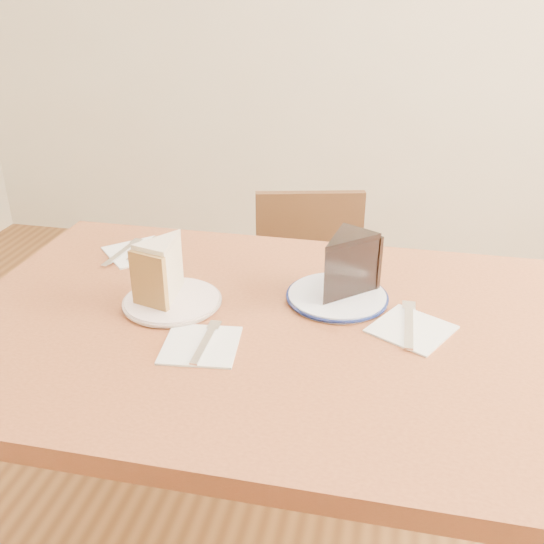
% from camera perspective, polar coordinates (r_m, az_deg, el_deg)
% --- Properties ---
extents(table, '(1.20, 0.80, 0.75)m').
position_cam_1_polar(table, '(1.21, -0.48, -8.64)').
color(table, '#5E2E19').
rests_on(table, ground).
extents(chair_far, '(0.46, 0.46, 0.77)m').
position_cam_1_polar(chair_far, '(1.82, 3.69, -3.95)').
color(chair_far, black).
rests_on(chair_far, ground).
extents(plate_cream, '(0.19, 0.19, 0.01)m').
position_cam_1_polar(plate_cream, '(1.22, -9.36, -2.73)').
color(plate_cream, white).
rests_on(plate_cream, table).
extents(plate_navy, '(0.20, 0.20, 0.01)m').
position_cam_1_polar(plate_navy, '(1.23, 6.14, -2.31)').
color(plate_navy, white).
rests_on(plate_navy, table).
extents(carrot_cake, '(0.10, 0.12, 0.11)m').
position_cam_1_polar(carrot_cake, '(1.21, -9.87, 0.24)').
color(carrot_cake, beige).
rests_on(carrot_cake, plate_cream).
extents(chocolate_cake, '(0.14, 0.15, 0.11)m').
position_cam_1_polar(chocolate_cake, '(1.20, 6.65, 0.30)').
color(chocolate_cake, black).
rests_on(chocolate_cake, plate_navy).
extents(napkin_cream, '(0.14, 0.14, 0.00)m').
position_cam_1_polar(napkin_cream, '(1.09, -6.72, -6.85)').
color(napkin_cream, white).
rests_on(napkin_cream, table).
extents(napkin_navy, '(0.18, 0.18, 0.00)m').
position_cam_1_polar(napkin_navy, '(1.15, 13.00, -5.25)').
color(napkin_navy, white).
rests_on(napkin_navy, table).
extents(napkin_spare, '(0.19, 0.19, 0.00)m').
position_cam_1_polar(napkin_spare, '(1.46, -12.47, 1.87)').
color(napkin_spare, white).
rests_on(napkin_spare, table).
extents(fork_cream, '(0.02, 0.14, 0.00)m').
position_cam_1_polar(fork_cream, '(1.09, -6.30, -6.56)').
color(fork_cream, silver).
rests_on(fork_cream, napkin_cream).
extents(knife_navy, '(0.02, 0.17, 0.00)m').
position_cam_1_polar(knife_navy, '(1.16, 12.75, -4.81)').
color(knife_navy, silver).
rests_on(knife_navy, napkin_navy).
extents(fork_spare, '(0.03, 0.14, 0.00)m').
position_cam_1_polar(fork_spare, '(1.47, -12.00, 2.15)').
color(fork_spare, silver).
rests_on(fork_spare, napkin_spare).
extents(knife_spare, '(0.03, 0.16, 0.00)m').
position_cam_1_polar(knife_spare, '(1.46, -13.96, 1.81)').
color(knife_spare, silver).
rests_on(knife_spare, napkin_spare).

